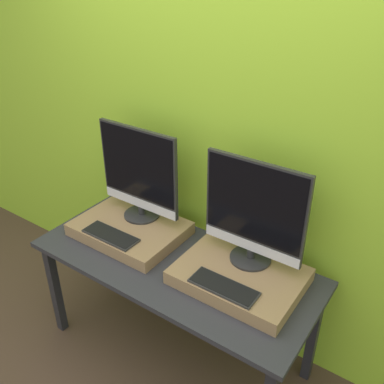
{
  "coord_description": "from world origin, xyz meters",
  "views": [
    {
      "loc": [
        1.13,
        -1.11,
        2.18
      ],
      "look_at": [
        0.0,
        0.51,
        1.06
      ],
      "focal_mm": 40.0,
      "sensor_mm": 36.0,
      "label": 1
    }
  ],
  "objects": [
    {
      "name": "keyboard_right",
      "position": [
        0.37,
        0.24,
        0.79
      ],
      "size": [
        0.34,
        0.12,
        0.01
      ],
      "color": "#2D2D2D",
      "rests_on": "wooden_riser_right"
    },
    {
      "name": "wooden_riser_right",
      "position": [
        0.37,
        0.4,
        0.74
      ],
      "size": [
        0.62,
        0.46,
        0.07
      ],
      "color": "#99754C",
      "rests_on": "workbench"
    },
    {
      "name": "keyboard_left",
      "position": [
        -0.37,
        0.24,
        0.79
      ],
      "size": [
        0.34,
        0.12,
        0.01
      ],
      "color": "#2D2D2D",
      "rests_on": "wooden_riser_left"
    },
    {
      "name": "wall_back",
      "position": [
        0.0,
        0.75,
        1.3
      ],
      "size": [
        8.0,
        0.04,
        2.6
      ],
      "color": "#9ED12D",
      "rests_on": "ground_plane"
    },
    {
      "name": "monitor_left",
      "position": [
        -0.37,
        0.51,
        1.07
      ],
      "size": [
        0.54,
        0.22,
        0.56
      ],
      "color": "#282828",
      "rests_on": "wooden_riser_left"
    },
    {
      "name": "monitor_right",
      "position": [
        0.37,
        0.51,
        1.07
      ],
      "size": [
        0.54,
        0.22,
        0.56
      ],
      "color": "#282828",
      "rests_on": "wooden_riser_right"
    },
    {
      "name": "wooden_riser_left",
      "position": [
        -0.37,
        0.4,
        0.74
      ],
      "size": [
        0.62,
        0.46,
        0.07
      ],
      "color": "#99754C",
      "rests_on": "workbench"
    },
    {
      "name": "workbench",
      "position": [
        0.0,
        0.34,
        0.63
      ],
      "size": [
        1.58,
        0.68,
        0.7
      ],
      "color": "#2D2D33",
      "rests_on": "ground_plane"
    }
  ]
}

